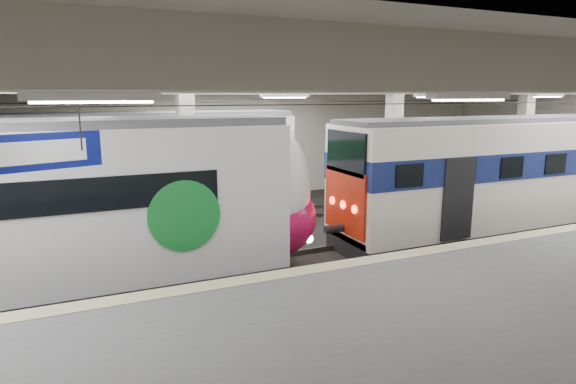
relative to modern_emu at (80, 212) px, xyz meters
name	(u,v)px	position (x,y,z in m)	size (l,w,h in m)	color
station_hall	(342,163)	(6.31, -1.74, 1.07)	(36.00, 24.00, 5.75)	black
modern_emu	(80,212)	(0.00, 0.00, 0.00)	(13.69, 2.83, 4.42)	white
older_rer	(498,174)	(13.70, 0.00, 0.04)	(12.67, 2.80, 4.22)	white
far_train	(102,173)	(0.80, 5.50, 0.08)	(13.67, 2.87, 4.37)	white
wayfinding_sign	(24,153)	(-0.59, -5.08, 2.03)	(1.98, 0.78, 1.26)	navy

